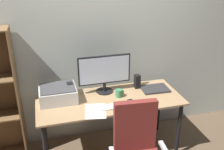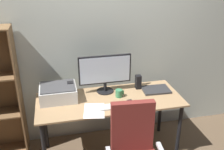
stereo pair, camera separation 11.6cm
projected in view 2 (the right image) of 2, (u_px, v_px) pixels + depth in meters
The scene contains 11 objects.
back_wall at pixel (101, 39), 3.13m from camera, with size 6.40×0.10×2.60m, color beige.
desk at pixel (110, 106), 2.95m from camera, with size 1.62×0.66×0.74m.
monitor at pixel (105, 71), 2.98m from camera, with size 0.61×0.20×0.45m.
keyboard at pixel (112, 107), 2.74m from camera, with size 0.29×0.11×0.02m, color silver.
mouse at pixel (130, 103), 2.80m from camera, with size 0.06×0.10×0.03m, color black.
coffee_mug at pixel (119, 93), 2.95m from camera, with size 0.10×0.08×0.09m.
laptop at pixel (156, 90), 3.10m from camera, with size 0.32×0.23×0.02m, color #2D2D30.
speaker_left at pixel (70, 89), 2.96m from camera, with size 0.06×0.07×0.17m, color black.
speaker_right at pixel (138, 82), 3.12m from camera, with size 0.06×0.07×0.17m, color black.
printer at pixel (58, 92), 2.88m from camera, with size 0.40×0.34×0.16m.
paper_sheet at pixel (94, 111), 2.68m from camera, with size 0.21×0.30×0.00m, color white.
Camera 2 is at (-0.55, -2.50, 2.16)m, focal length 41.67 mm.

